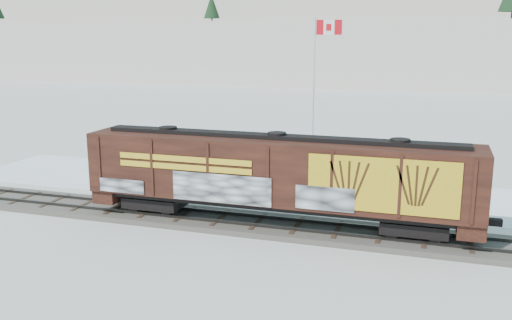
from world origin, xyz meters
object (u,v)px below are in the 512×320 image
(car_silver, at_px, (186,167))
(car_white, at_px, (333,176))
(hopper_railcar, at_px, (277,173))
(flagpole, at_px, (315,116))
(car_dark, at_px, (296,177))

(car_silver, relative_size, car_white, 0.97)
(hopper_railcar, height_order, flagpole, flagpole)
(hopper_railcar, distance_m, flagpole, 13.39)
(car_silver, bearing_deg, hopper_railcar, -121.56)
(car_silver, height_order, car_white, car_silver)
(hopper_railcar, xyz_separation_m, car_white, (1.33, 8.35, -2.03))
(flagpole, relative_size, car_silver, 2.26)
(hopper_railcar, relative_size, flagpole, 1.80)
(flagpole, bearing_deg, car_silver, -143.90)
(flagpole, xyz_separation_m, car_silver, (-7.50, -5.47, -3.03))
(car_silver, height_order, car_dark, car_silver)
(hopper_railcar, relative_size, car_white, 3.96)
(hopper_railcar, xyz_separation_m, car_dark, (-0.96, 7.99, -2.18))
(car_white, relative_size, car_dark, 1.10)
(car_white, distance_m, car_dark, 2.32)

